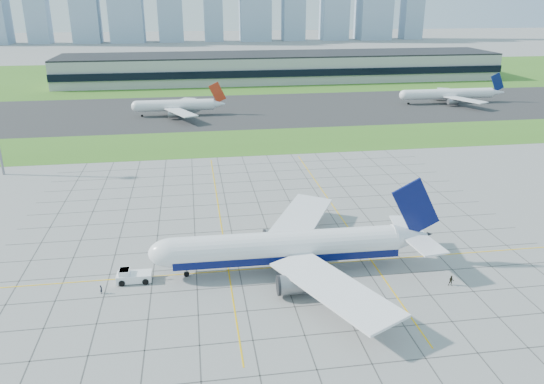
# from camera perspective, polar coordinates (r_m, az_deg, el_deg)

# --- Properties ---
(ground) EXTENTS (1400.00, 1400.00, 0.00)m
(ground) POSITION_cam_1_polar(r_m,az_deg,el_deg) (104.12, 0.75, -7.54)
(ground) COLOR gray
(ground) RESTS_ON ground
(grass_median) EXTENTS (700.00, 35.00, 0.04)m
(grass_median) POSITION_cam_1_polar(r_m,az_deg,el_deg) (187.74, -3.80, 5.36)
(grass_median) COLOR #3D7020
(grass_median) RESTS_ON ground
(asphalt_taxiway) EXTENTS (700.00, 75.00, 0.04)m
(asphalt_taxiway) POSITION_cam_1_polar(r_m,az_deg,el_deg) (241.11, -5.00, 8.73)
(asphalt_taxiway) COLOR #383838
(asphalt_taxiway) RESTS_ON ground
(grass_far) EXTENTS (700.00, 145.00, 0.04)m
(grass_far) POSITION_cam_1_polar(r_m,az_deg,el_deg) (349.38, -6.31, 12.34)
(grass_far) COLOR #3D7020
(grass_far) RESTS_ON ground
(apron_markings) EXTENTS (120.00, 130.00, 0.03)m
(apron_markings) POSITION_cam_1_polar(r_m,az_deg,el_deg) (113.95, 0.04, -4.92)
(apron_markings) COLOR #474744
(apron_markings) RESTS_ON ground
(terminal) EXTENTS (260.00, 43.00, 15.80)m
(terminal) POSITION_cam_1_polar(r_m,az_deg,el_deg) (327.79, 1.05, 13.31)
(terminal) COLOR #B7B7B2
(terminal) RESTS_ON ground
(airliner) EXTENTS (54.85, 55.59, 17.27)m
(airliner) POSITION_cam_1_polar(r_m,az_deg,el_deg) (99.29, 1.78, -5.95)
(airliner) COLOR white
(airliner) RESTS_ON ground
(pushback_tug) EXTENTS (9.12, 3.29, 2.53)m
(pushback_tug) POSITION_cam_1_polar(r_m,az_deg,el_deg) (100.27, -14.78, -8.73)
(pushback_tug) COLOR white
(pushback_tug) RESTS_ON ground
(crew_near) EXTENTS (0.47, 0.64, 1.61)m
(crew_near) POSITION_cam_1_polar(r_m,az_deg,el_deg) (98.27, -17.89, -9.93)
(crew_near) COLOR black
(crew_near) RESTS_ON ground
(crew_far) EXTENTS (1.12, 0.99, 1.94)m
(crew_far) POSITION_cam_1_polar(r_m,az_deg,el_deg) (101.09, 18.73, -9.03)
(crew_far) COLOR black
(crew_far) RESTS_ON ground
(distant_jet_1) EXTENTS (37.82, 42.66, 14.08)m
(distant_jet_1) POSITION_cam_1_polar(r_m,az_deg,el_deg) (232.61, -10.18, 9.17)
(distant_jet_1) COLOR white
(distant_jet_1) RESTS_ON ground
(distant_jet_2) EXTENTS (50.12, 42.66, 14.08)m
(distant_jet_2) POSITION_cam_1_polar(r_m,az_deg,el_deg) (269.79, 18.54, 9.98)
(distant_jet_2) COLOR white
(distant_jet_2) RESTS_ON ground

